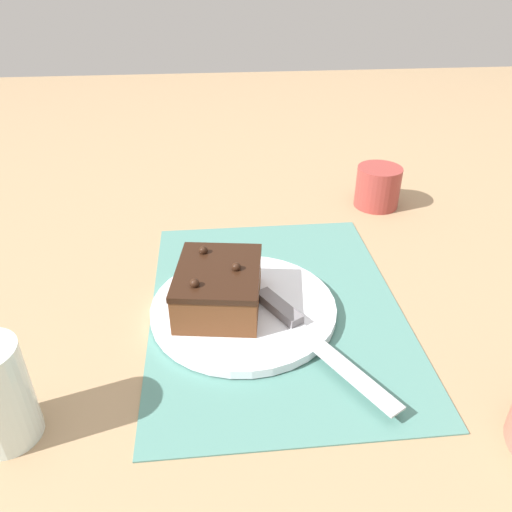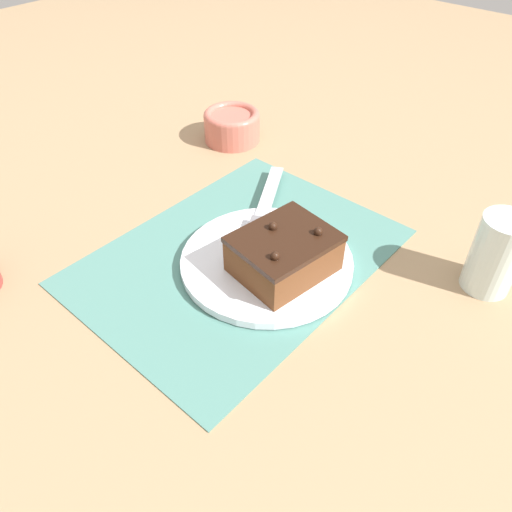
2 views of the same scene
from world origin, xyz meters
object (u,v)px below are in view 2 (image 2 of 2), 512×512
object	(u,v)px
serving_knife	(260,220)
drinking_glass	(496,254)
chocolate_cake	(284,253)
cake_plate	(267,261)
small_bowl	(232,125)

from	to	relation	value
serving_knife	drinking_glass	bearing A→B (deg)	-9.68
serving_knife	drinking_glass	size ratio (longest dim) A/B	1.95
chocolate_cake	serving_knife	distance (m)	0.11
cake_plate	small_bowl	distance (m)	0.39
chocolate_cake	serving_knife	world-z (taller)	chocolate_cake
cake_plate	chocolate_cake	size ratio (longest dim) A/B	1.71
cake_plate	chocolate_cake	bearing A→B (deg)	86.05
drinking_glass	small_bowl	size ratio (longest dim) A/B	1.03
cake_plate	small_bowl	xyz separation A→B (m)	(-0.24, -0.30, 0.02)
cake_plate	serving_knife	bearing A→B (deg)	-131.67
drinking_glass	chocolate_cake	bearing A→B (deg)	-51.75
cake_plate	drinking_glass	size ratio (longest dim) A/B	2.18
serving_knife	cake_plate	bearing A→B (deg)	-71.48
chocolate_cake	drinking_glass	distance (m)	0.28
chocolate_cake	serving_knife	bearing A→B (deg)	-121.48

